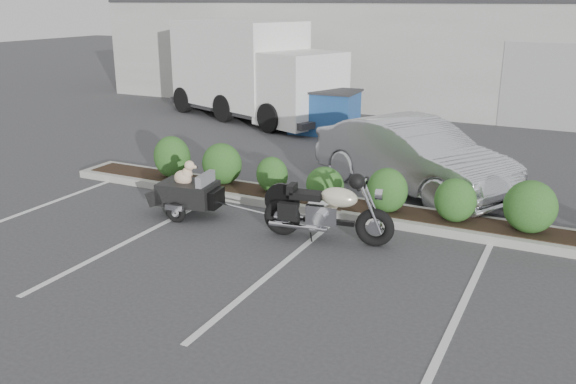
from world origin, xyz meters
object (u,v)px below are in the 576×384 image
at_px(motorcycle, 327,211).
at_px(sedan, 413,156).
at_px(pet_trailer, 187,192).
at_px(dumpster, 324,111).
at_px(delivery_truck, 253,73).

bearing_deg(motorcycle, sedan, 73.47).
bearing_deg(pet_trailer, sedan, 37.35).
bearing_deg(motorcycle, pet_trailer, 171.78).
height_order(motorcycle, sedan, sedan).
xyz_separation_m(motorcycle, dumpster, (-3.37, 7.81, 0.14)).
xyz_separation_m(sedan, delivery_truck, (-6.95, 5.60, 0.77)).
xyz_separation_m(sedan, dumpster, (-3.88, 4.47, -0.09)).
distance_m(sedan, delivery_truck, 8.96).
relative_size(motorcycle, pet_trailer, 1.24).
distance_m(sedan, dumpster, 5.92).
xyz_separation_m(motorcycle, sedan, (0.51, 3.34, 0.24)).
distance_m(pet_trailer, dumpster, 7.81).
bearing_deg(motorcycle, delivery_truck, 117.93).
xyz_separation_m(motorcycle, delivery_truck, (-6.44, 8.94, 1.01)).
distance_m(pet_trailer, delivery_truck, 9.70).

